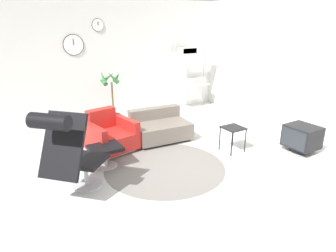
{
  "coord_description": "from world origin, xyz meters",
  "views": [
    {
      "loc": [
        -2.31,
        -4.0,
        2.3
      ],
      "look_at": [
        0.23,
        0.28,
        0.55
      ],
      "focal_mm": 32.0,
      "sensor_mm": 36.0,
      "label": 1
    }
  ],
  "objects_px": {
    "ottoman": "(105,151)",
    "crt_television": "(302,138)",
    "couch_low": "(160,128)",
    "armchair_red": "(110,136)",
    "shelf_unit": "(190,68)",
    "potted_plant": "(113,106)",
    "side_table": "(233,131)",
    "lounge_chair": "(68,147)"
  },
  "relations": [
    {
      "from": "potted_plant",
      "to": "ottoman",
      "type": "bearing_deg",
      "value": -114.33
    },
    {
      "from": "lounge_chair",
      "to": "ottoman",
      "type": "height_order",
      "value": "lounge_chair"
    },
    {
      "from": "crt_television",
      "to": "potted_plant",
      "type": "bearing_deg",
      "value": 36.64
    },
    {
      "from": "couch_low",
      "to": "shelf_unit",
      "type": "relative_size",
      "value": 0.63
    },
    {
      "from": "couch_low",
      "to": "ottoman",
      "type": "bearing_deg",
      "value": 28.53
    },
    {
      "from": "ottoman",
      "to": "side_table",
      "type": "bearing_deg",
      "value": -14.75
    },
    {
      "from": "armchair_red",
      "to": "shelf_unit",
      "type": "xyz_separation_m",
      "value": [
        2.87,
        1.58,
        0.85
      ]
    },
    {
      "from": "crt_television",
      "to": "shelf_unit",
      "type": "relative_size",
      "value": 0.31
    },
    {
      "from": "crt_television",
      "to": "potted_plant",
      "type": "relative_size",
      "value": 0.44
    },
    {
      "from": "lounge_chair",
      "to": "armchair_red",
      "type": "distance_m",
      "value": 1.73
    },
    {
      "from": "ottoman",
      "to": "crt_television",
      "type": "bearing_deg",
      "value": -20.56
    },
    {
      "from": "lounge_chair",
      "to": "ottoman",
      "type": "bearing_deg",
      "value": 90.0
    },
    {
      "from": "armchair_red",
      "to": "side_table",
      "type": "distance_m",
      "value": 2.29
    },
    {
      "from": "armchair_red",
      "to": "side_table",
      "type": "xyz_separation_m",
      "value": [
        1.93,
        -1.22,
        0.13
      ]
    },
    {
      "from": "side_table",
      "to": "crt_television",
      "type": "bearing_deg",
      "value": -31.18
    },
    {
      "from": "lounge_chair",
      "to": "shelf_unit",
      "type": "bearing_deg",
      "value": 82.37
    },
    {
      "from": "couch_low",
      "to": "shelf_unit",
      "type": "distance_m",
      "value": 2.55
    },
    {
      "from": "lounge_chair",
      "to": "ottoman",
      "type": "xyz_separation_m",
      "value": [
        0.7,
        0.69,
        -0.48
      ]
    },
    {
      "from": "shelf_unit",
      "to": "couch_low",
      "type": "bearing_deg",
      "value": -138.67
    },
    {
      "from": "ottoman",
      "to": "shelf_unit",
      "type": "bearing_deg",
      "value": 34.83
    },
    {
      "from": "lounge_chair",
      "to": "crt_television",
      "type": "distance_m",
      "value": 4.1
    },
    {
      "from": "couch_low",
      "to": "side_table",
      "type": "distance_m",
      "value": 1.5
    },
    {
      "from": "armchair_red",
      "to": "crt_television",
      "type": "height_order",
      "value": "armchair_red"
    },
    {
      "from": "ottoman",
      "to": "crt_television",
      "type": "relative_size",
      "value": 0.92
    },
    {
      "from": "ottoman",
      "to": "shelf_unit",
      "type": "relative_size",
      "value": 0.28
    },
    {
      "from": "ottoman",
      "to": "armchair_red",
      "type": "xyz_separation_m",
      "value": [
        0.31,
        0.63,
        -0.01
      ]
    },
    {
      "from": "armchair_red",
      "to": "potted_plant",
      "type": "distance_m",
      "value": 1.4
    },
    {
      "from": "side_table",
      "to": "shelf_unit",
      "type": "bearing_deg",
      "value": 71.49
    },
    {
      "from": "side_table",
      "to": "crt_television",
      "type": "distance_m",
      "value": 1.28
    },
    {
      "from": "ottoman",
      "to": "potted_plant",
      "type": "xyz_separation_m",
      "value": [
        0.86,
        1.9,
        0.18
      ]
    },
    {
      "from": "lounge_chair",
      "to": "potted_plant",
      "type": "height_order",
      "value": "lounge_chair"
    },
    {
      "from": "couch_low",
      "to": "potted_plant",
      "type": "xyz_separation_m",
      "value": [
        -0.52,
        1.27,
        0.23
      ]
    },
    {
      "from": "crt_television",
      "to": "ottoman",
      "type": "bearing_deg",
      "value": 68.01
    },
    {
      "from": "side_table",
      "to": "armchair_red",
      "type": "bearing_deg",
      "value": 147.71
    },
    {
      "from": "ottoman",
      "to": "side_table",
      "type": "height_order",
      "value": "side_table"
    },
    {
      "from": "couch_low",
      "to": "armchair_red",
      "type": "bearing_deg",
      "value": 3.83
    },
    {
      "from": "couch_low",
      "to": "shelf_unit",
      "type": "bearing_deg",
      "value": -134.68
    },
    {
      "from": "ottoman",
      "to": "armchair_red",
      "type": "relative_size",
      "value": 0.55
    },
    {
      "from": "side_table",
      "to": "potted_plant",
      "type": "height_order",
      "value": "potted_plant"
    },
    {
      "from": "potted_plant",
      "to": "armchair_red",
      "type": "bearing_deg",
      "value": -113.59
    },
    {
      "from": "lounge_chair",
      "to": "crt_television",
      "type": "height_order",
      "value": "lounge_chair"
    },
    {
      "from": "couch_low",
      "to": "crt_television",
      "type": "xyz_separation_m",
      "value": [
        1.95,
        -1.88,
        0.04
      ]
    }
  ]
}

